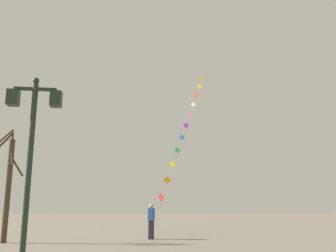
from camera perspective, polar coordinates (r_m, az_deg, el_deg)
The scene contains 5 objects.
ground_plane at distance 21.74m, azimuth -5.47°, elevation -16.38°, with size 160.00×160.00×0.00m, color #756B5B.
twin_lantern_lamp_post at distance 9.85m, azimuth -20.20°, elevation -1.11°, with size 1.34×0.28×4.80m.
kite_train at distance 26.97m, azimuth 2.50°, elevation -0.78°, with size 5.68×10.51×13.05m.
kite_flyer at distance 18.95m, azimuth -2.58°, elevation -14.27°, with size 0.38×0.62×1.71m.
bare_tree at distance 18.49m, azimuth -23.37°, elevation -8.10°, with size 1.34×1.66×5.10m.
Camera 1 is at (-0.68, -1.68, 1.52)m, focal length 39.65 mm.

